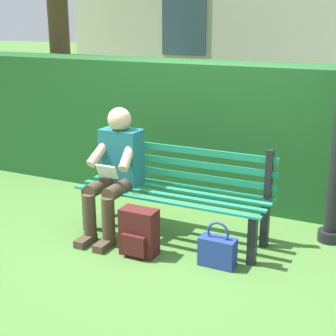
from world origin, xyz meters
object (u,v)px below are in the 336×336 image
at_px(handbag, 217,251).
at_px(person_seated, 115,168).
at_px(park_bench, 177,189).
at_px(backpack, 139,233).

bearing_deg(handbag, person_seated, -12.08).
bearing_deg(handbag, park_bench, -36.69).
distance_m(person_seated, handbag, 1.24).
relative_size(person_seated, handbag, 3.03).
height_order(park_bench, handbag, park_bench).
bearing_deg(backpack, handbag, -171.49).
distance_m(park_bench, handbag, 0.78).
xyz_separation_m(park_bench, handbag, (-0.57, 0.42, -0.32)).
relative_size(park_bench, backpack, 4.31).
bearing_deg(person_seated, handbag, 167.92).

